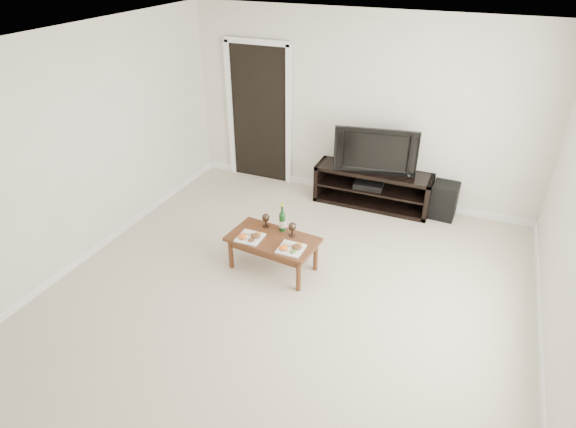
{
  "coord_description": "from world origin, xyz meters",
  "views": [
    {
      "loc": [
        1.59,
        -3.57,
        3.36
      ],
      "look_at": [
        -0.2,
        0.67,
        0.7
      ],
      "focal_mm": 30.0,
      "sensor_mm": 36.0,
      "label": 1
    }
  ],
  "objects_px": {
    "media_console": "(372,188)",
    "subwoofer": "(444,201)",
    "television": "(376,149)",
    "coffee_table": "(273,253)"
  },
  "relations": [
    {
      "from": "media_console",
      "to": "subwoofer",
      "type": "relative_size",
      "value": 3.29
    },
    {
      "from": "coffee_table",
      "to": "television",
      "type": "bearing_deg",
      "value": 71.21
    },
    {
      "from": "media_console",
      "to": "television",
      "type": "relative_size",
      "value": 1.46
    },
    {
      "from": "media_console",
      "to": "coffee_table",
      "type": "bearing_deg",
      "value": -108.79
    },
    {
      "from": "television",
      "to": "coffee_table",
      "type": "distance_m",
      "value": 2.16
    },
    {
      "from": "television",
      "to": "coffee_table",
      "type": "bearing_deg",
      "value": -118.17
    },
    {
      "from": "television",
      "to": "coffee_table",
      "type": "xyz_separation_m",
      "value": [
        -0.66,
        -1.94,
        -0.66
      ]
    },
    {
      "from": "television",
      "to": "coffee_table",
      "type": "relative_size",
      "value": 1.11
    },
    {
      "from": "television",
      "to": "coffee_table",
      "type": "height_order",
      "value": "television"
    },
    {
      "from": "coffee_table",
      "to": "subwoofer",
      "type": "bearing_deg",
      "value": 50.7
    }
  ]
}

